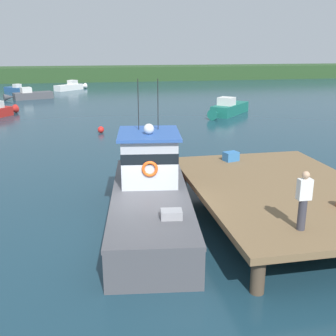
{
  "coord_description": "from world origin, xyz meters",
  "views": [
    {
      "loc": [
        -1.66,
        -12.28,
        5.9
      ],
      "look_at": [
        1.2,
        2.32,
        1.4
      ],
      "focal_mm": 43.25,
      "sensor_mm": 36.0,
      "label": 1
    }
  ],
  "objects_px": {
    "mooring_buoy_outer": "(217,109)",
    "moored_boat_far_left": "(30,95)",
    "mooring_buoy_inshore": "(151,142)",
    "main_fishing_boat": "(150,192)",
    "moored_boat_far_right": "(71,87)",
    "crate_single_by_cleat": "(231,156)",
    "moored_boat_outer_mooring": "(16,89)",
    "moored_boat_off_the_point": "(228,109)",
    "mooring_buoy_spare_mooring": "(101,130)",
    "deckhand_by_the_boat": "(303,199)"
  },
  "relations": [
    {
      "from": "mooring_buoy_inshore",
      "to": "mooring_buoy_spare_mooring",
      "type": "distance_m",
      "value": 5.21
    },
    {
      "from": "moored_boat_far_right",
      "to": "mooring_buoy_inshore",
      "type": "xyz_separation_m",
      "value": [
        5.98,
        -34.3,
        -0.25
      ]
    },
    {
      "from": "moored_boat_far_left",
      "to": "moored_boat_off_the_point",
      "type": "bearing_deg",
      "value": -38.27
    },
    {
      "from": "crate_single_by_cleat",
      "to": "moored_boat_far_right",
      "type": "relative_size",
      "value": 0.13
    },
    {
      "from": "moored_boat_far_left",
      "to": "mooring_buoy_outer",
      "type": "distance_m",
      "value": 22.3
    },
    {
      "from": "moored_boat_outer_mooring",
      "to": "moored_boat_far_right",
      "type": "bearing_deg",
      "value": 9.24
    },
    {
      "from": "mooring_buoy_spare_mooring",
      "to": "moored_boat_outer_mooring",
      "type": "bearing_deg",
      "value": 109.33
    },
    {
      "from": "moored_boat_far_right",
      "to": "moored_boat_far_left",
      "type": "height_order",
      "value": "moored_boat_far_left"
    },
    {
      "from": "mooring_buoy_outer",
      "to": "mooring_buoy_inshore",
      "type": "bearing_deg",
      "value": -123.73
    },
    {
      "from": "crate_single_by_cleat",
      "to": "mooring_buoy_inshore",
      "type": "relative_size",
      "value": 1.48
    },
    {
      "from": "mooring_buoy_spare_mooring",
      "to": "mooring_buoy_outer",
      "type": "relative_size",
      "value": 0.95
    },
    {
      "from": "main_fishing_boat",
      "to": "moored_boat_off_the_point",
      "type": "distance_m",
      "value": 23.44
    },
    {
      "from": "main_fishing_boat",
      "to": "mooring_buoy_inshore",
      "type": "height_order",
      "value": "main_fishing_boat"
    },
    {
      "from": "main_fishing_boat",
      "to": "moored_boat_far_left",
      "type": "xyz_separation_m",
      "value": [
        -8.5,
        35.86,
        -0.54
      ]
    },
    {
      "from": "mooring_buoy_spare_mooring",
      "to": "mooring_buoy_outer",
      "type": "xyz_separation_m",
      "value": [
        11.01,
        7.79,
        0.01
      ]
    },
    {
      "from": "moored_boat_far_right",
      "to": "mooring_buoy_spare_mooring",
      "type": "distance_m",
      "value": 30.15
    },
    {
      "from": "main_fishing_boat",
      "to": "mooring_buoy_inshore",
      "type": "bearing_deg",
      "value": 81.0
    },
    {
      "from": "main_fishing_boat",
      "to": "moored_boat_far_left",
      "type": "bearing_deg",
      "value": 103.34
    },
    {
      "from": "mooring_buoy_spare_mooring",
      "to": "moored_boat_far_right",
      "type": "bearing_deg",
      "value": 95.79
    },
    {
      "from": "crate_single_by_cleat",
      "to": "moored_boat_off_the_point",
      "type": "relative_size",
      "value": 0.11
    },
    {
      "from": "moored_boat_far_right",
      "to": "mooring_buoy_inshore",
      "type": "height_order",
      "value": "moored_boat_far_right"
    },
    {
      "from": "moored_boat_outer_mooring",
      "to": "mooring_buoy_spare_mooring",
      "type": "distance_m",
      "value": 30.57
    },
    {
      "from": "moored_boat_off_the_point",
      "to": "moored_boat_far_left",
      "type": "height_order",
      "value": "moored_boat_off_the_point"
    },
    {
      "from": "mooring_buoy_outer",
      "to": "main_fishing_boat",
      "type": "bearing_deg",
      "value": -113.0
    },
    {
      "from": "moored_boat_off_the_point",
      "to": "moored_boat_outer_mooring",
      "type": "distance_m",
      "value": 31.6
    },
    {
      "from": "deckhand_by_the_boat",
      "to": "mooring_buoy_inshore",
      "type": "bearing_deg",
      "value": 96.31
    },
    {
      "from": "mooring_buoy_spare_mooring",
      "to": "mooring_buoy_inshore",
      "type": "bearing_deg",
      "value": -55.75
    },
    {
      "from": "moored_boat_outer_mooring",
      "to": "mooring_buoy_inshore",
      "type": "relative_size",
      "value": 8.83
    },
    {
      "from": "crate_single_by_cleat",
      "to": "moored_boat_far_left",
      "type": "height_order",
      "value": "crate_single_by_cleat"
    },
    {
      "from": "moored_boat_outer_mooring",
      "to": "mooring_buoy_spare_mooring",
      "type": "xyz_separation_m",
      "value": [
        10.12,
        -28.84,
        -0.14
      ]
    },
    {
      "from": "moored_boat_outer_mooring",
      "to": "deckhand_by_the_boat",
      "type": "bearing_deg",
      "value": -73.06
    },
    {
      "from": "moored_boat_off_the_point",
      "to": "mooring_buoy_spare_mooring",
      "type": "relative_size",
      "value": 12.18
    },
    {
      "from": "moored_boat_far_left",
      "to": "main_fishing_boat",
      "type": "bearing_deg",
      "value": -76.66
    },
    {
      "from": "crate_single_by_cleat",
      "to": "moored_boat_far_left",
      "type": "xyz_separation_m",
      "value": [
        -12.4,
        33.22,
        -0.92
      ]
    },
    {
      "from": "deckhand_by_the_boat",
      "to": "moored_boat_outer_mooring",
      "type": "xyz_separation_m",
      "value": [
        -14.73,
        48.37,
        -1.69
      ]
    },
    {
      "from": "moored_boat_outer_mooring",
      "to": "mooring_buoy_outer",
      "type": "relative_size",
      "value": 7.6
    },
    {
      "from": "moored_boat_far_right",
      "to": "mooring_buoy_inshore",
      "type": "relative_size",
      "value": 11.08
    },
    {
      "from": "crate_single_by_cleat",
      "to": "moored_boat_far_left",
      "type": "bearing_deg",
      "value": 110.46
    },
    {
      "from": "moored_boat_far_right",
      "to": "mooring_buoy_outer",
      "type": "xyz_separation_m",
      "value": [
        14.05,
        -22.2,
        -0.22
      ]
    },
    {
      "from": "main_fishing_boat",
      "to": "mooring_buoy_outer",
      "type": "bearing_deg",
      "value": 67.0
    },
    {
      "from": "moored_boat_off_the_point",
      "to": "mooring_buoy_spare_mooring",
      "type": "xyz_separation_m",
      "value": [
        -11.41,
        -5.71,
        -0.32
      ]
    },
    {
      "from": "moored_boat_far_right",
      "to": "main_fishing_boat",
      "type": "bearing_deg",
      "value": -84.68
    },
    {
      "from": "moored_boat_outer_mooring",
      "to": "moored_boat_far_left",
      "type": "height_order",
      "value": "moored_boat_far_left"
    },
    {
      "from": "mooring_buoy_outer",
      "to": "moored_boat_far_left",
      "type": "bearing_deg",
      "value": 145.3
    },
    {
      "from": "mooring_buoy_inshore",
      "to": "main_fishing_boat",
      "type": "bearing_deg",
      "value": -99.0
    },
    {
      "from": "deckhand_by_the_boat",
      "to": "moored_boat_far_left",
      "type": "distance_m",
      "value": 41.79
    },
    {
      "from": "moored_boat_off_the_point",
      "to": "moored_boat_far_right",
      "type": "bearing_deg",
      "value": 120.76
    },
    {
      "from": "crate_single_by_cleat",
      "to": "moored_boat_outer_mooring",
      "type": "height_order",
      "value": "crate_single_by_cleat"
    },
    {
      "from": "mooring_buoy_spare_mooring",
      "to": "mooring_buoy_outer",
      "type": "bearing_deg",
      "value": 35.28
    },
    {
      "from": "moored_boat_off_the_point",
      "to": "moored_boat_far_right",
      "type": "xyz_separation_m",
      "value": [
        -14.45,
        24.29,
        -0.09
      ]
    }
  ]
}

